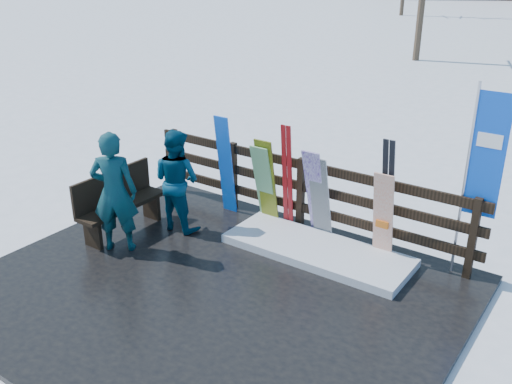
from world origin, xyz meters
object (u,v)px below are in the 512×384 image
Objects in this scene: snowboard_4 at (320,199)px; snowboard_5 at (383,217)px; person_front at (114,192)px; bench at (119,200)px; snowboard_3 at (315,195)px; person_back at (177,180)px; rental_flag at (482,162)px; snowboard_1 at (264,185)px; snowboard_0 at (226,165)px; snowboard_2 at (267,183)px.

snowboard_4 is 0.99m from snowboard_5.
snowboard_5 is 3.77m from person_front.
bench is 0.84× the size of person_front.
snowboard_3 is 0.94× the size of person_back.
snowboard_4 is 0.53× the size of rental_flag.
snowboard_1 is 0.77× the size of person_front.
person_front is at bearing -105.60° from snowboard_0.
snowboard_4 is at bearing 0.00° from snowboard_2.
snowboard_0 is at bearing -109.48° from person_back.
snowboard_3 reaches higher than snowboard_1.
snowboard_0 is 1.26× the size of snowboard_5.
person_back reaches higher than snowboard_2.
snowboard_3 is at bearing -172.86° from person_front.
snowboard_5 is at bearing 22.00° from bench.
snowboard_1 is 0.07m from snowboard_2.
snowboard_0 is 0.94× the size of person_front.
rental_flag is at bearing 5.09° from snowboard_2.
snowboard_3 is at bearing -180.00° from snowboard_4.
person_front is (-1.33, -1.88, 0.17)m from snowboard_2.
bench is 0.58× the size of rental_flag.
snowboard_2 is at bearing 180.00° from snowboard_5.
rental_flag is at bearing 20.16° from bench.
bench is at bearing -159.84° from rental_flag.
snowboard_2 is at bearing 180.00° from snowboard_4.
snowboard_2 is at bearing 0.00° from snowboard_1.
person_back is (-2.02, -0.86, 0.12)m from snowboard_4.
snowboard_5 is (0.99, 0.00, -0.02)m from snowboard_4.
rental_flag is 4.34m from person_back.
snowboard_4 is at bearing 0.00° from snowboard_0.
bench is 0.94m from person_back.
person_front is (-3.26, -1.88, 0.23)m from snowboard_5.
snowboard_5 is (1.07, 0.00, -0.07)m from snowboard_3.
snowboard_1 is at bearing -157.77° from person_front.
rental_flag reaches higher than bench.
snowboard_1 is at bearing 180.00° from snowboard_5.
snowboard_1 is 0.53× the size of rental_flag.
snowboard_5 is at bearing 0.00° from snowboard_2.
rental_flag is (3.03, 0.27, 0.89)m from snowboard_2.
snowboard_4 reaches higher than bench.
snowboard_3 is 1.13× the size of snowboard_5.
snowboard_1 is at bearing -174.99° from rental_flag.
snowboard_2 is at bearing 0.00° from snowboard_0.
snowboard_5 reaches higher than bench.
rental_flag is at bearing 7.09° from snowboard_3.
snowboard_4 is 2.96m from person_front.
person_back is (-4.11, -1.13, -0.81)m from rental_flag.
snowboard_3 is 1.07m from snowboard_5.
bench is 2.29m from snowboard_2.
person_back is at bearing -164.57° from rental_flag.
snowboard_2 is 3.17m from rental_flag.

